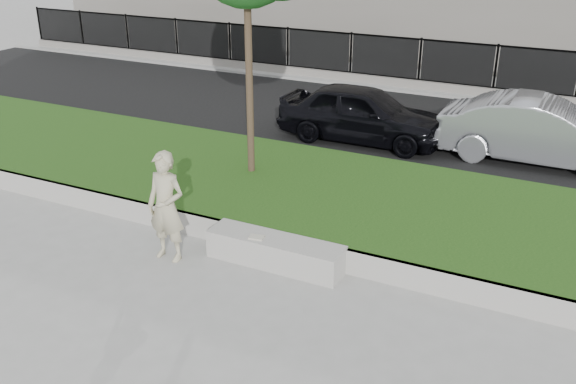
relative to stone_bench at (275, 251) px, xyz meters
The scene contains 11 objects.
ground 0.90m from the stone_bench, 114.10° to the right, with size 90.00×90.00×0.00m, color gray.
grass_bank 2.23m from the stone_bench, 99.24° to the left, with size 34.00×4.00×0.40m, color #0F380E.
grass_kerb 0.43m from the stone_bench, 146.15° to the left, with size 34.00×0.08×0.40m, color #99978F.
street 7.71m from the stone_bench, 92.66° to the left, with size 34.00×7.00×0.04m, color black.
far_pavement 12.21m from the stone_bench, 91.68° to the left, with size 34.00×3.00×0.12m, color gray.
iron_fence 11.21m from the stone_bench, 91.83° to the left, with size 32.00×0.30×1.50m.
stone_bench is the anchor object (origin of this frame).
man 1.79m from the stone_bench, 160.72° to the right, with size 0.64×0.42×1.75m, color #B6AE8C.
book 0.37m from the stone_bench, 157.43° to the right, with size 0.22×0.16×0.03m, color beige.
car_dark 6.08m from the stone_bench, 97.95° to the left, with size 1.57×3.91×1.33m, color black.
car_silver 7.06m from the stone_bench, 64.39° to the left, with size 1.46×4.19×1.38m, color #92949B.
Camera 1 is at (4.36, -6.82, 4.94)m, focal length 40.00 mm.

